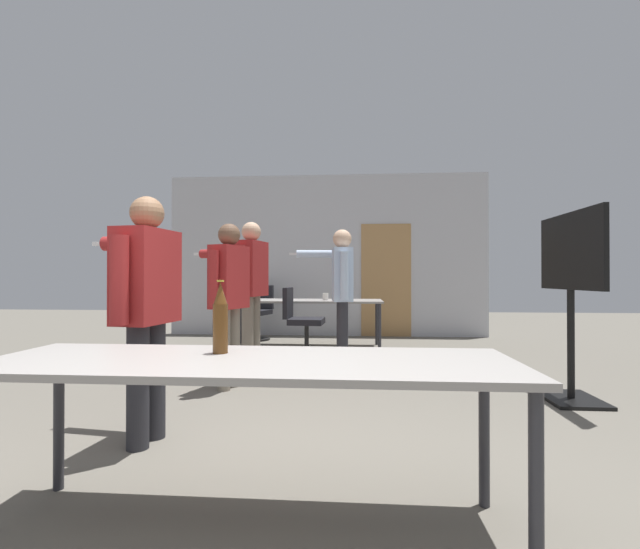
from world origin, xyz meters
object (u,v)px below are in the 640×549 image
at_px(person_center_tall, 341,284).
at_px(beer_bottle, 220,319).
at_px(person_near_casual, 145,295).
at_px(person_left_plaid, 250,279).
at_px(person_right_polo, 228,288).
at_px(drink_cup, 325,297).
at_px(office_chair_mid_tucked, 257,314).
at_px(office_chair_far_right, 301,324).
at_px(tv_screen, 571,284).

bearing_deg(person_center_tall, beer_bottle, 164.76).
height_order(person_near_casual, person_left_plaid, person_left_plaid).
distance_m(person_right_polo, drink_cup, 2.51).
bearing_deg(person_right_polo, person_center_tall, -29.15).
distance_m(person_near_casual, person_left_plaid, 2.44).
height_order(person_center_tall, person_near_casual, person_center_tall).
relative_size(person_near_casual, office_chair_mid_tucked, 1.71).
bearing_deg(office_chair_mid_tucked, person_right_polo, 112.82).
relative_size(person_right_polo, person_center_tall, 0.97).
relative_size(person_near_casual, office_chair_far_right, 1.71).
relative_size(tv_screen, person_right_polo, 1.03).
bearing_deg(tv_screen, office_chair_mid_tucked, -134.24).
xyz_separation_m(person_right_polo, person_center_tall, (1.07, 0.96, 0.03)).
relative_size(person_right_polo, person_left_plaid, 0.91).
xyz_separation_m(office_chair_mid_tucked, beer_bottle, (1.05, -5.41, 0.45)).
xyz_separation_m(tv_screen, office_chair_far_right, (-2.59, 1.97, -0.58)).
height_order(person_center_tall, office_chair_mid_tucked, person_center_tall).
distance_m(person_right_polo, person_center_tall, 1.44).
bearing_deg(person_right_polo, tv_screen, -74.72).
relative_size(tv_screen, person_center_tall, 1.00).
bearing_deg(person_center_tall, office_chair_far_right, 28.45).
xyz_separation_m(person_center_tall, beer_bottle, (-0.47, -3.12, -0.11)).
height_order(office_chair_mid_tucked, beer_bottle, beer_bottle).
relative_size(person_near_casual, drink_cup, 14.83).
relative_size(person_center_tall, person_near_casual, 1.02).
relative_size(office_chair_far_right, beer_bottle, 2.81).
relative_size(person_right_polo, drink_cup, 14.80).
bearing_deg(tv_screen, person_center_tall, -119.81).
height_order(person_center_tall, drink_cup, person_center_tall).
relative_size(tv_screen, office_chair_mid_tucked, 1.75).
distance_m(tv_screen, person_right_polo, 3.10).
xyz_separation_m(person_left_plaid, office_chair_far_right, (0.54, 0.71, -0.61)).
bearing_deg(person_right_polo, office_chair_mid_tucked, 26.77).
distance_m(tv_screen, office_chair_far_right, 3.31).
xyz_separation_m(person_center_tall, office_chair_far_right, (-0.57, 0.81, -0.56)).
bearing_deg(person_near_casual, beer_bottle, -129.42).
xyz_separation_m(office_chair_mid_tucked, drink_cup, (1.25, -0.88, 0.34)).
bearing_deg(beer_bottle, person_left_plaid, 101.25).
height_order(person_right_polo, person_center_tall, person_center_tall).
xyz_separation_m(tv_screen, office_chair_mid_tucked, (-3.54, 3.45, -0.58)).
bearing_deg(person_left_plaid, person_near_casual, -170.04).
relative_size(beer_bottle, drink_cup, 3.08).
height_order(person_right_polo, person_left_plaid, person_left_plaid).
xyz_separation_m(tv_screen, person_center_tall, (-2.03, 1.16, -0.02)).
relative_size(tv_screen, drink_cup, 15.19).
distance_m(person_right_polo, beer_bottle, 2.24).
distance_m(person_right_polo, office_chair_far_right, 1.91).
distance_m(person_near_casual, drink_cup, 3.88).
bearing_deg(person_left_plaid, beer_bottle, -156.34).
height_order(tv_screen, office_chair_far_right, tv_screen).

